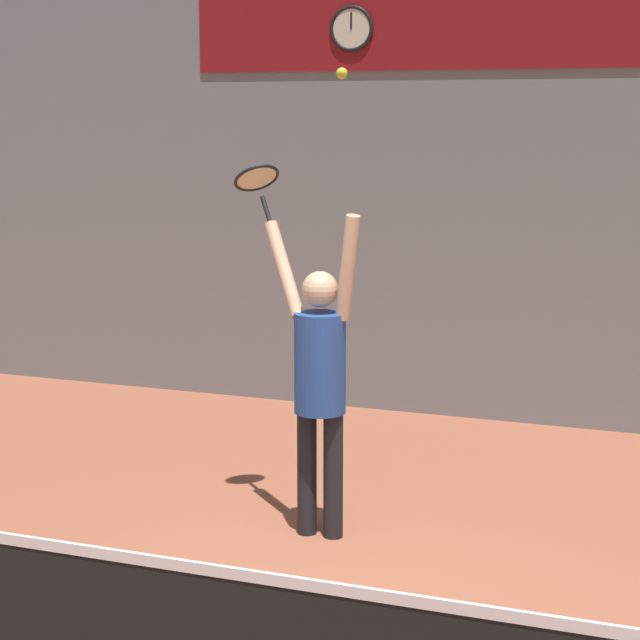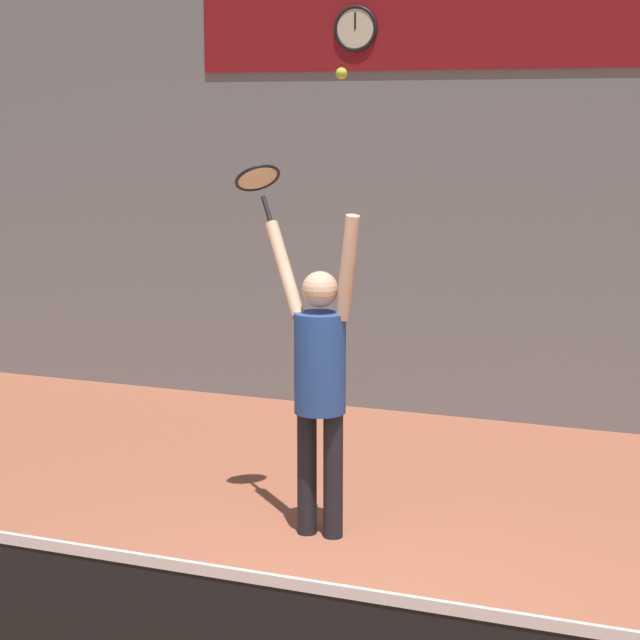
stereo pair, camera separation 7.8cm
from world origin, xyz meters
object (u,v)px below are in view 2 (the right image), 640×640
at_px(scoreboard_clock, 356,28).
at_px(tennis_racket, 258,181).
at_px(tennis_player, 320,373).
at_px(tennis_ball, 341,73).

distance_m(scoreboard_clock, tennis_racket, 3.14).
distance_m(tennis_player, tennis_ball, 1.92).
xyz_separation_m(scoreboard_clock, tennis_racket, (0.33, -2.88, -1.20)).
bearing_deg(scoreboard_clock, tennis_player, -74.14).
xyz_separation_m(tennis_player, tennis_ball, (0.20, -0.15, 1.90)).
relative_size(scoreboard_clock, tennis_player, 0.19).
distance_m(scoreboard_clock, tennis_ball, 3.62).
height_order(scoreboard_clock, tennis_racket, scoreboard_clock).
bearing_deg(tennis_ball, tennis_player, 142.82).
bearing_deg(scoreboard_clock, tennis_ball, -71.71).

